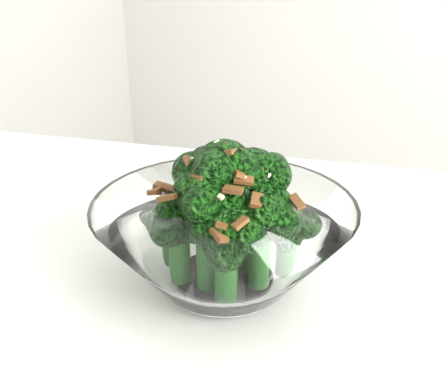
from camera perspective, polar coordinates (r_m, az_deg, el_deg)
The scene contains 2 objects.
table at distance 0.49m, azimuth -21.51°, elevation -18.52°, with size 1.39×1.14×0.75m.
broccoli_dish at distance 0.41m, azimuth 0.06°, elevation -5.00°, with size 0.21×0.21×0.13m.
Camera 1 is at (0.19, -0.24, 1.00)m, focal length 40.00 mm.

